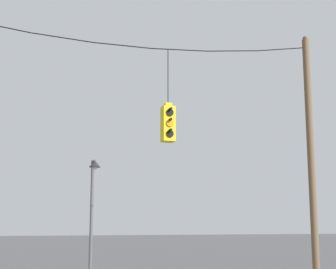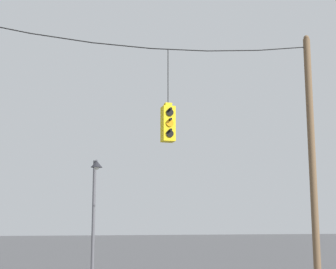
# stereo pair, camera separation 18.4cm
# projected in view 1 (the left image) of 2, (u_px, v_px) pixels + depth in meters

# --- Properties ---
(utility_pole_right) EXTENTS (0.21, 0.21, 8.23)m
(utility_pole_right) POSITION_uv_depth(u_px,v_px,m) (312.00, 169.00, 15.21)
(utility_pole_right) COLOR brown
(utility_pole_right) RESTS_ON ground_plane
(span_wire) EXTENTS (11.50, 0.03, 0.57)m
(span_wire) POSITION_uv_depth(u_px,v_px,m) (123.00, 39.00, 14.12)
(span_wire) COLOR black
(traffic_light_near_left_pole) EXTENTS (0.34, 0.58, 2.63)m
(traffic_light_near_left_pole) POSITION_uv_depth(u_px,v_px,m) (168.00, 123.00, 14.11)
(traffic_light_near_left_pole) COLOR yellow
(street_lamp) EXTENTS (0.42, 0.74, 4.82)m
(street_lamp) POSITION_uv_depth(u_px,v_px,m) (93.00, 199.00, 18.69)
(street_lamp) COLOR #515156
(street_lamp) RESTS_ON ground_plane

